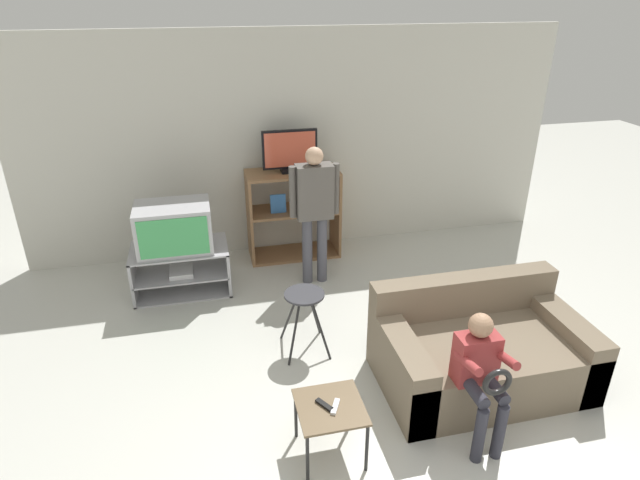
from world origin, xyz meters
name	(u,v)px	position (x,y,z in m)	size (l,w,h in m)	color
wall_back	(298,144)	(0.00, 4.00, 1.30)	(6.40, 0.06, 2.60)	beige
tv_stand	(182,269)	(-1.46, 3.14, 0.25)	(1.01, 0.60, 0.50)	#A8A8AD
television_main	(174,227)	(-1.48, 3.14, 0.75)	(0.76, 0.54, 0.49)	#B2B2B7
media_shelf	(293,213)	(-0.13, 3.69, 0.54)	(1.07, 0.47, 1.06)	#8E6642
television_flat	(290,152)	(-0.15, 3.71, 1.29)	(0.63, 0.20, 0.48)	black
folding_stool	(304,303)	(-0.39, 1.82, 0.48)	(0.40, 0.43, 0.59)	black
snack_table	(330,412)	(-0.46, 0.60, 0.38)	(0.45, 0.45, 0.43)	brown
remote_control_black	(324,405)	(-0.50, 0.60, 0.44)	(0.04, 0.14, 0.02)	black
remote_control_white	(335,407)	(-0.43, 0.57, 0.44)	(0.04, 0.14, 0.02)	silver
couch	(479,351)	(0.93, 1.08, 0.28)	(1.64, 1.00, 0.79)	#756651
person_standing_adult	(314,204)	(-0.03, 3.00, 0.93)	(0.53, 0.20, 1.53)	#4C4C56
person_seated_child	(481,370)	(0.59, 0.52, 0.60)	(0.33, 0.43, 1.00)	#2D2D38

